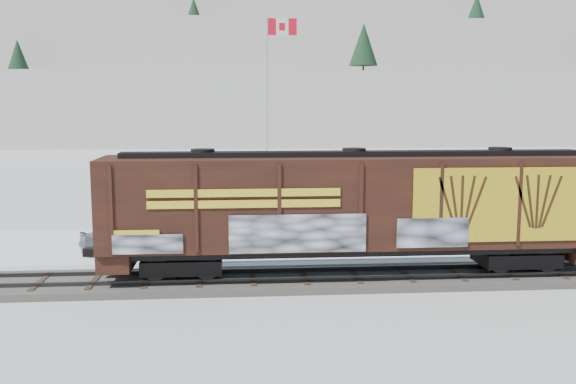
{
  "coord_description": "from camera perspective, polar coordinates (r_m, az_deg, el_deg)",
  "views": [
    {
      "loc": [
        -0.57,
        -24.15,
        6.93
      ],
      "look_at": [
        1.61,
        3.0,
        3.17
      ],
      "focal_mm": 40.0,
      "sensor_mm": 36.0,
      "label": 1
    }
  ],
  "objects": [
    {
      "name": "car_silver",
      "position": [
        31.14,
        -14.16,
        -3.83
      ],
      "size": [
        4.57,
        3.07,
        1.45
      ],
      "primitive_type": "imported",
      "rotation": [
        0.0,
        0.0,
        1.92
      ],
      "color": "#9FA1A6",
      "rests_on": "parking_strip"
    },
    {
      "name": "hillside",
      "position": [
        164.12,
        -4.49,
        10.44
      ],
      "size": [
        360.0,
        110.0,
        93.0
      ],
      "color": "white",
      "rests_on": "ground"
    },
    {
      "name": "ground",
      "position": [
        25.14,
        -3.14,
        -8.16
      ],
      "size": [
        500.0,
        500.0,
        0.0
      ],
      "primitive_type": "plane",
      "color": "white",
      "rests_on": "ground"
    },
    {
      "name": "parking_strip",
      "position": [
        32.41,
        -3.49,
        -4.48
      ],
      "size": [
        40.0,
        8.0,
        0.03
      ],
      "primitive_type": "cube",
      "color": "white",
      "rests_on": "ground"
    },
    {
      "name": "car_dark",
      "position": [
        32.02,
        11.68,
        -3.5
      ],
      "size": [
        5.07,
        3.58,
        1.36
      ],
      "primitive_type": "imported",
      "rotation": [
        0.0,
        0.0,
        1.97
      ],
      "color": "black",
      "rests_on": "parking_strip"
    },
    {
      "name": "car_white",
      "position": [
        33.08,
        4.4,
        -3.02
      ],
      "size": [
        4.29,
        2.4,
        1.34
      ],
      "primitive_type": "imported",
      "rotation": [
        0.0,
        0.0,
        1.83
      ],
      "color": "silver",
      "rests_on": "parking_strip"
    },
    {
      "name": "flagpole",
      "position": [
        39.64,
        -1.75,
        4.45
      ],
      "size": [
        2.3,
        0.9,
        12.23
      ],
      "color": "silver",
      "rests_on": "ground"
    },
    {
      "name": "hopper_railcar",
      "position": [
        24.87,
        5.84,
        -1.16
      ],
      "size": [
        19.15,
        3.06,
        4.71
      ],
      "color": "black",
      "rests_on": "rail_track"
    },
    {
      "name": "rail_track",
      "position": [
        25.1,
        -3.14,
        -7.84
      ],
      "size": [
        50.0,
        3.4,
        0.43
      ],
      "color": "#59544C",
      "rests_on": "ground"
    }
  ]
}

